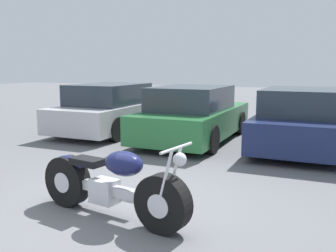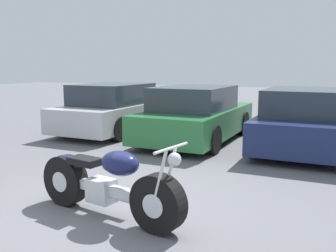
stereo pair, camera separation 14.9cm
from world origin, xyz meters
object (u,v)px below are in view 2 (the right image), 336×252
(motorcycle, at_px, (107,184))
(parked_car_navy, at_px, (305,121))
(parked_car_silver, at_px, (116,109))
(parked_car_green, at_px, (196,115))

(motorcycle, relative_size, parked_car_navy, 0.53)
(parked_car_silver, xyz_separation_m, parked_car_green, (2.58, -0.29, 0.00))
(parked_car_navy, bearing_deg, motorcycle, -109.48)
(parked_car_navy, bearing_deg, parked_car_green, -176.56)
(parked_car_silver, height_order, parked_car_green, same)
(parked_car_silver, relative_size, parked_car_navy, 1.00)
(motorcycle, height_order, parked_car_navy, parked_car_navy)
(parked_car_green, bearing_deg, motorcycle, -81.70)
(motorcycle, height_order, parked_car_green, parked_car_green)
(motorcycle, bearing_deg, parked_car_navy, 70.52)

